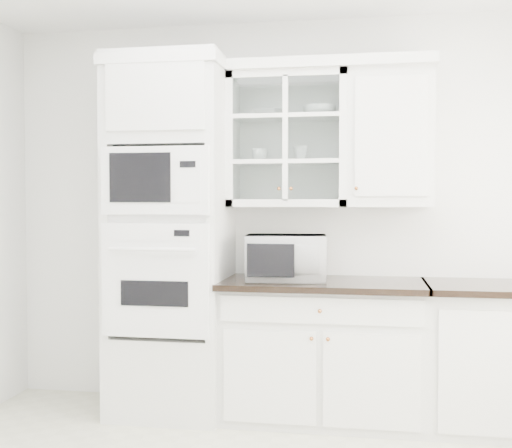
# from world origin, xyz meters

# --- Properties ---
(room_shell) EXTENTS (4.00, 3.50, 2.70)m
(room_shell) POSITION_xyz_m (0.00, 0.43, 1.78)
(room_shell) COLOR white
(room_shell) RESTS_ON ground
(oven_column) EXTENTS (0.76, 0.68, 2.40)m
(oven_column) POSITION_xyz_m (-0.75, 1.42, 1.20)
(oven_column) COLOR silver
(oven_column) RESTS_ON ground
(base_cabinet_run) EXTENTS (1.32, 0.67, 0.92)m
(base_cabinet_run) POSITION_xyz_m (0.28, 1.45, 0.46)
(base_cabinet_run) COLOR silver
(base_cabinet_run) RESTS_ON ground
(extra_base_cabinet) EXTENTS (0.72, 0.67, 0.92)m
(extra_base_cabinet) POSITION_xyz_m (1.28, 1.45, 0.46)
(extra_base_cabinet) COLOR silver
(extra_base_cabinet) RESTS_ON ground
(upper_cabinet_glass) EXTENTS (0.80, 0.33, 0.90)m
(upper_cabinet_glass) POSITION_xyz_m (0.03, 1.58, 1.85)
(upper_cabinet_glass) COLOR silver
(upper_cabinet_glass) RESTS_ON room_shell
(upper_cabinet_solid) EXTENTS (0.55, 0.33, 0.90)m
(upper_cabinet_solid) POSITION_xyz_m (0.71, 1.58, 1.85)
(upper_cabinet_solid) COLOR silver
(upper_cabinet_solid) RESTS_ON room_shell
(crown_molding) EXTENTS (2.14, 0.38, 0.07)m
(crown_molding) POSITION_xyz_m (-0.07, 1.56, 2.33)
(crown_molding) COLOR white
(crown_molding) RESTS_ON room_shell
(countertop_microwave) EXTENTS (0.55, 0.47, 0.30)m
(countertop_microwave) POSITION_xyz_m (0.04, 1.41, 1.07)
(countertop_microwave) COLOR white
(countertop_microwave) RESTS_ON base_cabinet_run
(bowl_a) EXTENTS (0.27, 0.27, 0.05)m
(bowl_a) POSITION_xyz_m (-0.10, 1.60, 2.04)
(bowl_a) COLOR white
(bowl_a) RESTS_ON upper_cabinet_glass
(bowl_b) EXTENTS (0.29, 0.29, 0.07)m
(bowl_b) POSITION_xyz_m (0.24, 1.60, 2.05)
(bowl_b) COLOR white
(bowl_b) RESTS_ON upper_cabinet_glass
(cup_a) EXTENTS (0.13, 0.13, 0.08)m
(cup_a) POSITION_xyz_m (-0.17, 1.57, 1.75)
(cup_a) COLOR white
(cup_a) RESTS_ON upper_cabinet_glass
(cup_b) EXTENTS (0.13, 0.13, 0.10)m
(cup_b) POSITION_xyz_m (0.11, 1.58, 1.76)
(cup_b) COLOR white
(cup_b) RESTS_ON upper_cabinet_glass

